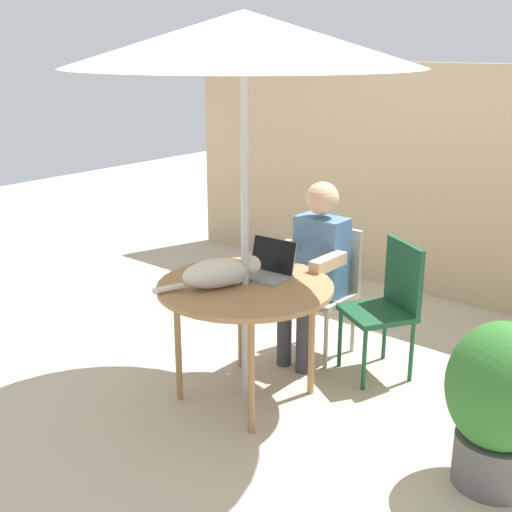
# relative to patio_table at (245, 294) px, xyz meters

# --- Properties ---
(ground_plane) EXTENTS (14.00, 14.00, 0.00)m
(ground_plane) POSITION_rel_patio_table_xyz_m (0.00, 0.00, -0.68)
(ground_plane) COLOR #BCAD93
(fence_back) EXTENTS (5.09, 0.08, 1.95)m
(fence_back) POSITION_rel_patio_table_xyz_m (0.00, 2.37, 0.29)
(fence_back) COLOR tan
(fence_back) RESTS_ON ground
(patio_table) EXTENTS (1.04, 1.04, 0.74)m
(patio_table) POSITION_rel_patio_table_xyz_m (0.00, 0.00, 0.00)
(patio_table) COLOR #9E754C
(patio_table) RESTS_ON ground
(patio_umbrella) EXTENTS (1.93, 1.93, 2.26)m
(patio_umbrella) POSITION_rel_patio_table_xyz_m (0.00, 0.00, 1.43)
(patio_umbrella) COLOR #B7B7BC
(patio_umbrella) RESTS_ON ground
(chair_occupied) EXTENTS (0.40, 0.40, 0.89)m
(chair_occupied) POSITION_rel_patio_table_xyz_m (0.00, 0.88, -0.16)
(chair_occupied) COLOR #B2A899
(chair_occupied) RESTS_ON ground
(chair_empty) EXTENTS (0.55, 0.55, 0.89)m
(chair_empty) POSITION_rel_patio_table_xyz_m (0.50, 0.84, -0.16)
(chair_empty) COLOR #194C2D
(chair_empty) RESTS_ON ground
(person_seated) EXTENTS (0.48, 0.48, 1.23)m
(person_seated) POSITION_rel_patio_table_xyz_m (0.00, 0.72, 0.01)
(person_seated) COLOR #4C72A5
(person_seated) RESTS_ON ground
(laptop) EXTENTS (0.32, 0.27, 0.21)m
(laptop) POSITION_rel_patio_table_xyz_m (0.00, 0.21, 0.12)
(laptop) COLOR gray
(laptop) RESTS_ON patio_table
(cat) EXTENTS (0.38, 0.59, 0.17)m
(cat) POSITION_rel_patio_table_xyz_m (-0.09, -0.12, 0.14)
(cat) COLOR silver
(cat) RESTS_ON patio_table
(potted_plant_near_fence) EXTENTS (0.53, 0.53, 0.86)m
(potted_plant_near_fence) POSITION_rel_patio_table_xyz_m (1.49, 0.13, -0.22)
(potted_plant_near_fence) COLOR #595654
(potted_plant_near_fence) RESTS_ON ground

